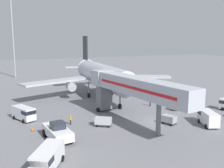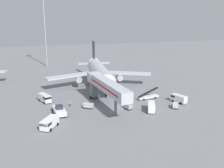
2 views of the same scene
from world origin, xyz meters
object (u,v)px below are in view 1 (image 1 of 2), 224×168
at_px(service_van_far_center, 24,113).
at_px(ground_crew_worker_foreground, 150,102).
at_px(belt_loader_truck, 183,104).
at_px(pushback_tug, 57,131).
at_px(ground_crew_worker_midground, 70,120).
at_px(service_van_near_right, 47,157).
at_px(baggage_cart_rear_right, 103,121).
at_px(airplane_at_gate, 101,75).
at_px(service_van_mid_center, 208,117).
at_px(safety_cone_alpha, 33,129).
at_px(baggage_cart_far_left, 169,119).
at_px(jet_bridge, 131,87).
at_px(apron_light_mast, 12,16).

bearing_deg(service_van_far_center, ground_crew_worker_foreground, -2.89).
distance_m(belt_loader_truck, ground_crew_worker_foreground, 6.62).
bearing_deg(pushback_tug, ground_crew_worker_foreground, 24.55).
bearing_deg(service_van_far_center, ground_crew_worker_midground, -40.89).
bearing_deg(service_van_near_right, service_van_far_center, 90.76).
bearing_deg(baggage_cart_rear_right, ground_crew_worker_midground, 146.99).
height_order(airplane_at_gate, service_van_near_right, airplane_at_gate).
relative_size(service_van_mid_center, service_van_near_right, 0.87).
bearing_deg(safety_cone_alpha, service_van_far_center, 94.43).
bearing_deg(safety_cone_alpha, ground_crew_worker_foreground, 11.34).
height_order(airplane_at_gate, baggage_cart_rear_right, airplane_at_gate).
bearing_deg(baggage_cart_far_left, baggage_cart_rear_right, 160.18).
relative_size(ground_crew_worker_foreground, safety_cone_alpha, 2.58).
height_order(pushback_tug, service_van_mid_center, pushback_tug).
distance_m(service_van_mid_center, baggage_cart_far_left, 6.19).
xyz_separation_m(service_van_near_right, ground_crew_worker_midground, (6.27, 12.98, -0.43)).
xyz_separation_m(service_van_far_center, baggage_cart_rear_right, (11.05, -8.59, -0.50)).
height_order(airplane_at_gate, jet_bridge, airplane_at_gate).
height_order(jet_bridge, pushback_tug, jet_bridge).
xyz_separation_m(jet_bridge, service_van_near_right, (-15.55, -9.73, -4.76)).
relative_size(service_van_far_center, baggage_cart_rear_right, 1.85).
distance_m(safety_cone_alpha, apron_light_mast, 63.72).
height_order(service_van_near_right, apron_light_mast, apron_light_mast).
bearing_deg(pushback_tug, airplane_at_gate, 54.65).
xyz_separation_m(jet_bridge, baggage_cart_rear_right, (-4.75, 0.30, -5.24)).
bearing_deg(ground_crew_worker_foreground, airplane_at_gate, 115.09).
xyz_separation_m(pushback_tug, service_van_far_center, (-3.10, 11.15, 0.08)).
distance_m(ground_crew_worker_foreground, safety_cone_alpha, 24.78).
bearing_deg(airplane_at_gate, jet_bridge, -98.91).
xyz_separation_m(pushback_tug, ground_crew_worker_midground, (3.41, 5.51, -0.36)).
bearing_deg(service_van_far_center, service_van_mid_center, -29.99).
distance_m(airplane_at_gate, service_van_near_right, 35.42).
bearing_deg(service_van_near_right, airplane_at_gate, 57.90).
bearing_deg(safety_cone_alpha, belt_loader_truck, 1.40).
distance_m(jet_bridge, pushback_tug, 13.77).
distance_m(pushback_tug, service_van_far_center, 11.57).
xyz_separation_m(pushback_tug, service_van_near_right, (-2.85, -7.47, 0.07)).
xyz_separation_m(belt_loader_truck, apron_light_mast, (-26.79, 59.26, 20.92)).
distance_m(service_van_far_center, service_van_near_right, 18.62).
height_order(pushback_tug, baggage_cart_rear_right, pushback_tug).
bearing_deg(jet_bridge, service_van_far_center, 150.63).
xyz_separation_m(service_van_mid_center, service_van_far_center, (-26.50, 15.29, 0.00)).
bearing_deg(safety_cone_alpha, baggage_cart_rear_right, -13.11).
bearing_deg(service_van_mid_center, airplane_at_gate, 105.92).
bearing_deg(safety_cone_alpha, service_van_near_right, -91.05).
height_order(ground_crew_worker_foreground, safety_cone_alpha, ground_crew_worker_foreground).
distance_m(service_van_far_center, safety_cone_alpha, 6.22).
distance_m(belt_loader_truck, ground_crew_worker_midground, 23.41).
relative_size(belt_loader_truck, baggage_cart_far_left, 2.74).
relative_size(jet_bridge, ground_crew_worker_midground, 14.73).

